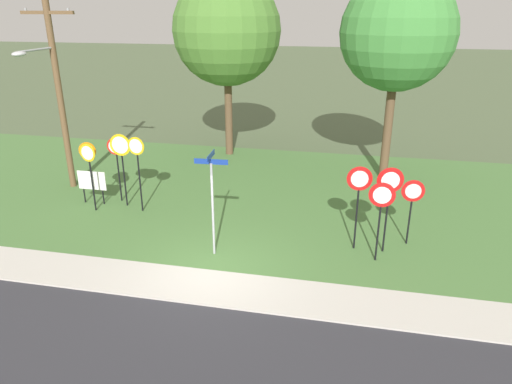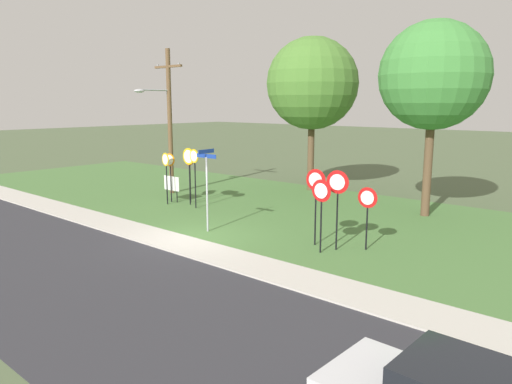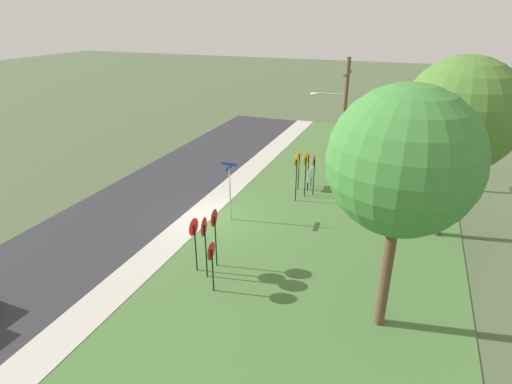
# 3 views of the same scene
# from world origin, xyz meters

# --- Properties ---
(ground_plane) EXTENTS (160.00, 160.00, 0.00)m
(ground_plane) POSITION_xyz_m (0.00, 0.00, 0.00)
(ground_plane) COLOR #4C5B3D
(road_asphalt) EXTENTS (44.00, 6.40, 0.01)m
(road_asphalt) POSITION_xyz_m (0.00, -4.80, 0.01)
(road_asphalt) COLOR #2D2D33
(road_asphalt) RESTS_ON ground_plane
(sidewalk_strip) EXTENTS (44.00, 1.60, 0.06)m
(sidewalk_strip) POSITION_xyz_m (0.00, -0.80, 0.03)
(sidewalk_strip) COLOR #BCB7AD
(sidewalk_strip) RESTS_ON ground_plane
(grass_median) EXTENTS (44.00, 12.00, 0.04)m
(grass_median) POSITION_xyz_m (0.00, 6.00, 0.02)
(grass_median) COLOR #477038
(grass_median) RESTS_ON ground_plane
(stop_sign_near_left) EXTENTS (0.79, 0.10, 2.72)m
(stop_sign_near_left) POSITION_xyz_m (-4.42, 3.74, 2.03)
(stop_sign_near_left) COLOR black
(stop_sign_near_left) RESTS_ON grass_median
(stop_sign_near_right) EXTENTS (0.62, 0.14, 2.48)m
(stop_sign_near_right) POSITION_xyz_m (-5.32, 3.10, 1.81)
(stop_sign_near_right) COLOR black
(stop_sign_near_right) RESTS_ON grass_median
(stop_sign_far_left) EXTENTS (0.62, 0.11, 2.45)m
(stop_sign_far_left) POSITION_xyz_m (-4.84, 4.14, 1.79)
(stop_sign_far_left) COLOR black
(stop_sign_far_left) RESTS_ON grass_median
(stop_sign_far_center) EXTENTS (0.63, 0.11, 2.74)m
(stop_sign_far_center) POSITION_xyz_m (-3.66, 3.42, 1.99)
(stop_sign_far_center) COLOR black
(stop_sign_far_center) RESTS_ON grass_median
(stop_sign_far_right) EXTENTS (0.61, 0.14, 2.39)m
(stop_sign_far_right) POSITION_xyz_m (-5.63, 3.60, 1.74)
(stop_sign_far_right) COLOR black
(stop_sign_far_right) RESTS_ON grass_median
(yield_sign_near_left) EXTENTS (0.76, 0.16, 2.66)m
(yield_sign_near_left) POSITION_xyz_m (4.68, 2.10, 2.03)
(yield_sign_near_left) COLOR black
(yield_sign_near_left) RESTS_ON grass_median
(yield_sign_near_right) EXTENTS (0.69, 0.11, 2.10)m
(yield_sign_near_right) POSITION_xyz_m (5.42, 2.76, 1.59)
(yield_sign_near_right) COLOR black
(yield_sign_near_right) RESTS_ON grass_median
(yield_sign_far_left) EXTENTS (0.73, 0.12, 2.62)m
(yield_sign_far_left) POSITION_xyz_m (3.83, 2.11, 2.00)
(yield_sign_far_left) COLOR black
(yield_sign_far_left) RESTS_ON grass_median
(yield_sign_far_right) EXTENTS (0.73, 0.10, 2.41)m
(yield_sign_far_right) POSITION_xyz_m (4.45, 1.51, 1.83)
(yield_sign_far_right) COLOR black
(yield_sign_far_right) RESTS_ON grass_median
(street_name_post) EXTENTS (0.96, 0.82, 3.11)m
(street_name_post) POSITION_xyz_m (-0.23, 0.95, 1.88)
(street_name_post) COLOR #9EA0A8
(street_name_post) RESTS_ON grass_median
(utility_pole) EXTENTS (2.10, 2.25, 7.55)m
(utility_pole) POSITION_xyz_m (-7.50, 5.02, 4.15)
(utility_pole) COLOR brown
(utility_pole) RESTS_ON grass_median
(notice_board) EXTENTS (1.10, 0.05, 1.25)m
(notice_board) POSITION_xyz_m (-5.71, 3.73, 0.87)
(notice_board) COLOR black
(notice_board) RESTS_ON grass_median
(oak_tree_left) EXTENTS (4.96, 4.96, 8.31)m
(oak_tree_left) POSITION_xyz_m (-2.41, 10.90, 5.85)
(oak_tree_left) COLOR brown
(oak_tree_left) RESTS_ON grass_median
(oak_tree_right) EXTENTS (4.46, 4.46, 8.13)m
(oak_tree_right) POSITION_xyz_m (4.95, 8.91, 5.92)
(oak_tree_right) COLOR brown
(oak_tree_right) RESTS_ON grass_median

